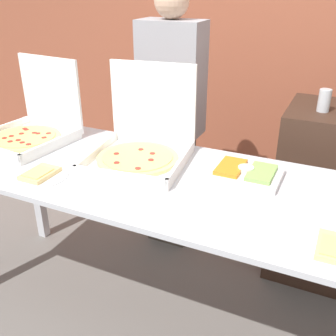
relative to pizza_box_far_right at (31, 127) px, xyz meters
The scene contains 11 objects.
ground_plane 1.34m from the pizza_box_far_right, ahead, with size 16.00×16.00×0.00m, color slate.
brick_wall_behind 1.88m from the pizza_box_far_right, 60.61° to the left, with size 10.00×0.06×2.80m.
buffet_table 0.92m from the pizza_box_far_right, ahead, with size 2.50×0.83×0.91m.
pizza_box_far_right is the anchor object (origin of this frame).
pizza_box_far_left 0.69m from the pizza_box_far_right, ahead, with size 0.52×0.53×0.46m.
paper_plate_front_left 0.50m from the pizza_box_far_right, 44.39° to the right, with size 0.25×0.25×0.03m.
paper_plate_front_right 1.68m from the pizza_box_far_right, 12.52° to the right, with size 0.25×0.25×0.03m.
veggie_tray 1.22m from the pizza_box_far_right, ahead, with size 0.32×0.24×0.05m.
sideboard_podium 1.84m from the pizza_box_far_right, 24.74° to the left, with size 0.66×0.55×1.09m.
soda_can_silver 1.63m from the pizza_box_far_right, 24.59° to the left, with size 0.07×0.07×0.12m.
person_guest_plaid 0.87m from the pizza_box_far_right, 48.59° to the left, with size 0.40×0.22×1.74m.
Camera 1 is at (0.68, -1.47, 1.75)m, focal length 42.00 mm.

